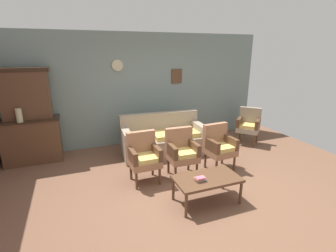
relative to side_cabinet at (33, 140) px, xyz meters
The scene contains 13 objects.
ground_plane 3.41m from the side_cabinet, 41.70° to the right, with size 7.68×7.68×0.00m, color brown.
wall_back_with_decor 2.70m from the side_cabinet, ahead, with size 6.40×0.09×2.70m.
side_cabinet is the anchor object (origin of this frame).
cabinet_upper_hutch 0.99m from the side_cabinet, 90.00° to the left, with size 0.99×0.38×1.03m.
vase_on_cabinet 0.64m from the side_cabinet, 126.19° to the right, with size 0.12×0.12×0.27m, color #BEC08C.
floral_couch 2.78m from the side_cabinet, 12.22° to the right, with size 1.89×0.89×0.90m.
armchair_by_doorway 2.57m from the side_cabinet, 40.52° to the right, with size 0.53×0.50×0.90m.
armchair_row_middle 3.17m from the side_cabinet, 32.53° to the right, with size 0.53×0.51×0.90m.
armchair_near_couch_end 3.87m from the side_cabinet, 26.42° to the right, with size 0.55×0.52×0.90m.
wingback_chair_by_fireplace 5.01m from the side_cabinet, ahead, with size 0.71×0.71×0.90m.
coffee_table 3.77m from the side_cabinet, 44.93° to the right, with size 1.00×0.56×0.42m.
book_stack_on_table 3.70m from the side_cabinet, 47.10° to the right, with size 0.16×0.12×0.06m.
floor_vase_by_wall 5.38m from the side_cabinet, ahead, with size 0.21×0.21×0.71m, color #5E675F.
Camera 1 is at (-1.65, -3.39, 2.28)m, focal length 26.76 mm.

